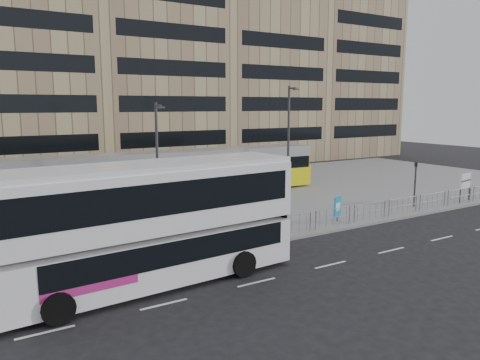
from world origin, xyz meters
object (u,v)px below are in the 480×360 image
lamp_post_east (289,135)px  station_sign (466,182)px  double_decker_bus (148,221)px  lamp_post_west (157,153)px  ad_panel (338,207)px  traffic_light_west (238,200)px  traffic_light_east (415,178)px  tram (136,177)px  pedestrian (284,191)px

lamp_post_east → station_sign: bearing=-48.3°
station_sign → lamp_post_east: bearing=120.9°
double_decker_bus → lamp_post_west: size_ratio=1.74×
ad_panel → traffic_light_west: bearing=157.0°
double_decker_bus → traffic_light_east: (20.55, 3.60, -0.51)m
traffic_light_east → station_sign: bearing=3.3°
station_sign → lamp_post_west: size_ratio=0.29×
traffic_light_east → lamp_post_east: size_ratio=0.37×
traffic_light_west → traffic_light_east: bearing=8.5°
double_decker_bus → traffic_light_west: bearing=26.0°
double_decker_bus → lamp_post_west: bearing=62.7°
ad_panel → lamp_post_east: size_ratio=0.18×
traffic_light_west → lamp_post_east: (10.19, 8.93, 2.61)m
double_decker_bus → ad_panel: 13.60m
tram → traffic_light_west: 12.19m
pedestrian → lamp_post_east: bearing=-65.0°
ad_panel → lamp_post_west: size_ratio=0.21×
double_decker_bus → pedestrian: 16.18m
tram → lamp_post_west: lamp_post_west is taller
tram → station_sign: 23.90m
ad_panel → traffic_light_east: 7.54m
station_sign → pedestrian: (-11.76, 6.18, -0.48)m
station_sign → lamp_post_east: 13.37m
lamp_post_west → lamp_post_east: lamp_post_east is taller
double_decker_bus → traffic_light_west: double_decker_bus is taller
ad_panel → traffic_light_east: traffic_light_east is taller
pedestrian → traffic_light_east: size_ratio=0.62×
station_sign → ad_panel: (-12.03, 0.47, -0.55)m
traffic_light_west → lamp_post_west: lamp_post_west is taller
double_decker_bus → tram: double_decker_bus is taller
pedestrian → traffic_light_west: (-7.07, -5.40, 1.02)m
station_sign → ad_panel: bearing=167.0°
traffic_light_east → pedestrian: bearing=156.3°
traffic_light_west → ad_panel: bearing=5.8°
ad_panel → pedestrian: pedestrian is taller
pedestrian → double_decker_bus: bearing=100.3°
lamp_post_east → traffic_light_east: bearing=-65.5°
double_decker_bus → pedestrian: bearing=30.3°
double_decker_bus → ad_panel: (13.11, 3.27, -1.60)m
station_sign → lamp_post_west: lamp_post_west is taller
double_decker_bus → lamp_post_east: (16.49, 12.51, 2.10)m
ad_panel → lamp_post_west: lamp_post_west is taller
double_decker_bus → traffic_light_east: bearing=6.3°
pedestrian → traffic_light_west: 8.95m
tram → pedestrian: (8.36, -6.72, -0.80)m
pedestrian → ad_panel: bearing=153.7°
ad_panel → traffic_light_west: 6.89m
ad_panel → pedestrian: size_ratio=0.79×
traffic_light_east → double_decker_bus: bearing=-156.9°
tram → ad_panel: 14.86m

